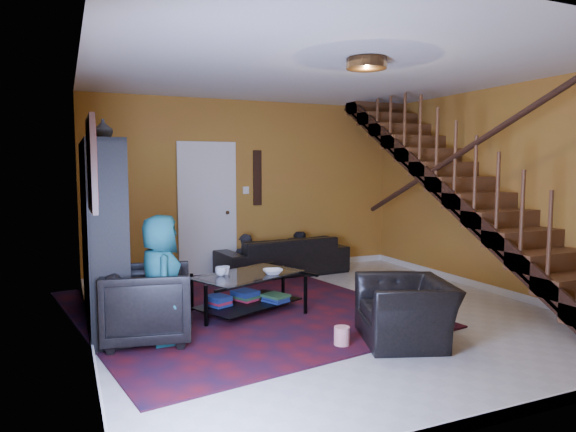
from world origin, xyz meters
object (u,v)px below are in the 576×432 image
object	(u,v)px
armchair_left	(149,305)
armchair_right	(405,311)
sofa	(283,256)
bookshelf	(103,238)
coffee_table	(248,291)

from	to	relation	value
armchair_left	armchair_right	size ratio (longest dim) A/B	0.88
sofa	bookshelf	bearing A→B (deg)	25.69
bookshelf	coffee_table	distance (m)	1.73
armchair_left	armchair_right	world-z (taller)	armchair_left
bookshelf	sofa	xyz separation A→B (m)	(2.82, 1.70, -0.66)
sofa	armchair_right	distance (m)	3.44
bookshelf	sofa	bearing A→B (deg)	31.05
sofa	armchair_left	world-z (taller)	armchair_left
bookshelf	coffee_table	size ratio (longest dim) A/B	1.39
sofa	armchair_left	distance (m)	3.47
bookshelf	coffee_table	world-z (taller)	bookshelf
armchair_right	sofa	bearing A→B (deg)	-162.90
armchair_right	armchair_left	bearing A→B (deg)	-93.77
bookshelf	armchair_left	world-z (taller)	bookshelf
armchair_left	coffee_table	size ratio (longest dim) A/B	0.58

